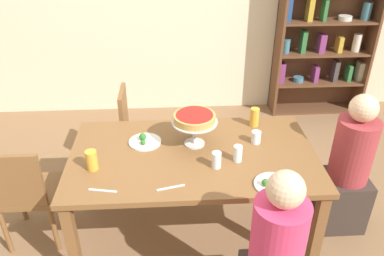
% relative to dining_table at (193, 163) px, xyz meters
% --- Properties ---
extents(ground_plane, '(12.00, 12.00, 0.00)m').
position_rel_dining_table_xyz_m(ground_plane, '(0.00, 0.00, -0.66)').
color(ground_plane, '#846042').
extents(dining_table, '(1.74, 0.99, 0.74)m').
position_rel_dining_table_xyz_m(dining_table, '(0.00, 0.00, 0.00)').
color(dining_table, brown).
rests_on(dining_table, ground_plane).
extents(bookshelf, '(1.14, 0.30, 2.21)m').
position_rel_dining_table_xyz_m(bookshelf, '(1.65, 2.01, 0.50)').
color(bookshelf, brown).
rests_on(bookshelf, ground_plane).
extents(diner_head_east, '(0.34, 0.34, 1.15)m').
position_rel_dining_table_xyz_m(diner_head_east, '(1.18, 0.03, -0.17)').
color(diner_head_east, '#382D28').
rests_on(diner_head_east, ground_plane).
extents(chair_head_west, '(0.40, 0.40, 0.87)m').
position_rel_dining_table_xyz_m(chair_head_west, '(-1.20, -0.04, -0.17)').
color(chair_head_west, brown).
rests_on(chair_head_west, ground_plane).
extents(chair_far_left, '(0.40, 0.40, 0.87)m').
position_rel_dining_table_xyz_m(chair_far_left, '(-0.46, 0.80, -0.17)').
color(chair_far_left, brown).
rests_on(chair_far_left, ground_plane).
extents(deep_dish_pizza_stand, '(0.33, 0.33, 0.25)m').
position_rel_dining_table_xyz_m(deep_dish_pizza_stand, '(0.02, 0.12, 0.28)').
color(deep_dish_pizza_stand, silver).
rests_on(deep_dish_pizza_stand, dining_table).
extents(salad_plate_near_diner, '(0.25, 0.25, 0.06)m').
position_rel_dining_table_xyz_m(salad_plate_near_diner, '(0.48, -0.39, 0.09)').
color(salad_plate_near_diner, white).
rests_on(salad_plate_near_diner, dining_table).
extents(salad_plate_far_diner, '(0.24, 0.24, 0.07)m').
position_rel_dining_table_xyz_m(salad_plate_far_diner, '(-0.35, 0.16, 0.09)').
color(salad_plate_far_diner, white).
rests_on(salad_plate_far_diner, dining_table).
extents(beer_glass_amber_tall, '(0.07, 0.07, 0.15)m').
position_rel_dining_table_xyz_m(beer_glass_amber_tall, '(0.51, 0.37, 0.16)').
color(beer_glass_amber_tall, gold).
rests_on(beer_glass_amber_tall, dining_table).
extents(beer_glass_amber_short, '(0.07, 0.07, 0.13)m').
position_rel_dining_table_xyz_m(beer_glass_amber_short, '(0.07, 0.43, 0.15)').
color(beer_glass_amber_short, gold).
rests_on(beer_glass_amber_short, dining_table).
extents(beer_glass_amber_spare, '(0.08, 0.08, 0.14)m').
position_rel_dining_table_xyz_m(beer_glass_amber_spare, '(-0.68, -0.14, 0.15)').
color(beer_glass_amber_spare, gold).
rests_on(beer_glass_amber_spare, dining_table).
extents(water_glass_clear_near, '(0.06, 0.06, 0.12)m').
position_rel_dining_table_xyz_m(water_glass_clear_near, '(0.30, -0.10, 0.14)').
color(water_glass_clear_near, white).
rests_on(water_glass_clear_near, dining_table).
extents(water_glass_clear_far, '(0.06, 0.06, 0.11)m').
position_rel_dining_table_xyz_m(water_glass_clear_far, '(0.15, -0.17, 0.14)').
color(water_glass_clear_far, white).
rests_on(water_glass_clear_far, dining_table).
extents(water_glass_clear_spare, '(0.07, 0.07, 0.09)m').
position_rel_dining_table_xyz_m(water_glass_clear_spare, '(0.47, 0.12, 0.13)').
color(water_glass_clear_spare, white).
rests_on(water_glass_clear_spare, dining_table).
extents(cutlery_fork_near, '(0.18, 0.05, 0.00)m').
position_rel_dining_table_xyz_m(cutlery_fork_near, '(-0.58, -0.37, 0.08)').
color(cutlery_fork_near, silver).
rests_on(cutlery_fork_near, dining_table).
extents(cutlery_knife_near, '(0.18, 0.06, 0.00)m').
position_rel_dining_table_xyz_m(cutlery_knife_near, '(-0.16, -0.37, 0.08)').
color(cutlery_knife_near, silver).
rests_on(cutlery_knife_near, dining_table).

